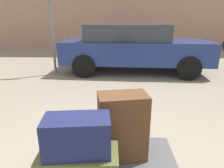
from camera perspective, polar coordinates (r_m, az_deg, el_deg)
suitcase_brown_center at (r=1.80m, az=3.03°, el=-12.19°), size 0.46×0.33×0.61m
suitcase_teal_stacked_top at (r=2.00m, az=-9.93°, el=-14.73°), size 0.59×0.41×0.27m
duffel_bag_navy_topmost_pile at (r=1.44m, az=-9.99°, el=-14.45°), size 0.48×0.29×0.28m
parked_car at (r=6.19m, az=6.11°, el=10.66°), size 4.40×2.12×1.42m
bollard_kerb_near at (r=8.77m, az=19.41°, el=9.10°), size 0.23×0.23×0.66m
bollard_kerb_mid at (r=9.24m, az=27.12°, el=8.56°), size 0.23×0.23×0.66m
no_parking_sign at (r=5.93m, az=-17.27°, el=17.55°), size 0.50×0.07×2.56m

